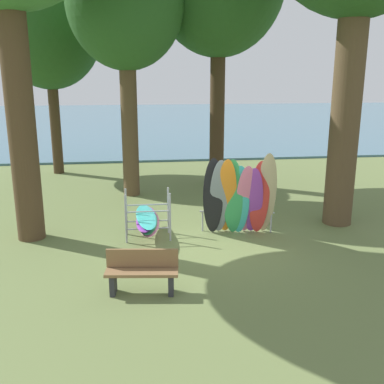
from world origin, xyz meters
name	(u,v)px	position (x,y,z in m)	size (l,w,h in m)	color
ground_plane	(208,245)	(0.00, 0.00, 0.00)	(80.00, 80.00, 0.00)	olive
lake_water	(155,120)	(0.00, 28.76, 0.05)	(80.00, 36.00, 0.10)	#477084
tree_far_left_back	(48,27)	(-4.95, 8.95, 5.81)	(4.19, 4.19, 8.26)	#42301E
tree_far_right_back	(125,4)	(-1.89, 5.07, 6.22)	(3.74, 3.74, 8.47)	brown
leaning_board_pile	(239,198)	(0.90, 0.63, 1.02)	(1.96, 0.93, 2.25)	black
board_storage_rack	(147,219)	(-1.47, 0.73, 0.50)	(1.15, 2.13, 1.25)	#9EA0A5
park_bench	(142,271)	(-1.67, -2.27, 0.45)	(1.44, 0.57, 0.85)	#2D2D33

